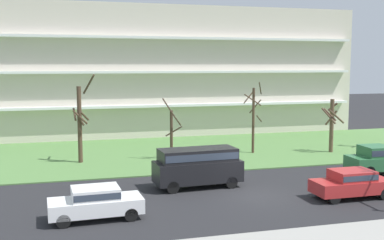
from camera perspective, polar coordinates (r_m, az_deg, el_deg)
The scene contains 11 objects.
ground at distance 27.67m, azimuth 7.42°, elevation -8.83°, with size 160.00×160.00×0.00m, color #232326.
grass_lawn_strip at distance 40.60m, azimuth -0.26°, elevation -3.74°, with size 80.00×16.00×0.08m, color #547F42.
apartment_building at distance 52.82m, azimuth -4.03°, elevation 5.82°, with size 41.04×11.39×13.22m.
tree_far_left at distance 36.33m, azimuth -13.14°, elevation -0.18°, with size 1.69×1.87×6.64m.
tree_left at distance 36.76m, azimuth -2.43°, elevation -1.44°, with size 1.70×1.72×4.83m.
tree_center at distance 39.62m, azimuth 7.34°, elevation 0.38°, with size 1.76×1.73×5.94m.
tree_right at distance 41.32m, azimuth 16.27°, elevation -0.39°, with size 1.65×1.60×4.50m.
sedan_white_near_left at distance 23.51m, azimuth -11.39°, elevation -9.49°, with size 4.48×1.99×1.57m.
sedan_red_center_left at distance 28.04m, azimuth 18.47°, elevation -7.07°, with size 4.40×1.80×1.57m.
van_black_center_right at distance 28.78m, azimuth 0.68°, elevation -5.31°, with size 5.31×2.30×2.36m.
pickup_green_near_right at distance 34.75m, azimuth 21.90°, elevation -4.35°, with size 5.51×2.32×1.95m.
Camera 1 is at (-10.42, -24.55, 7.35)m, focal length 44.84 mm.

